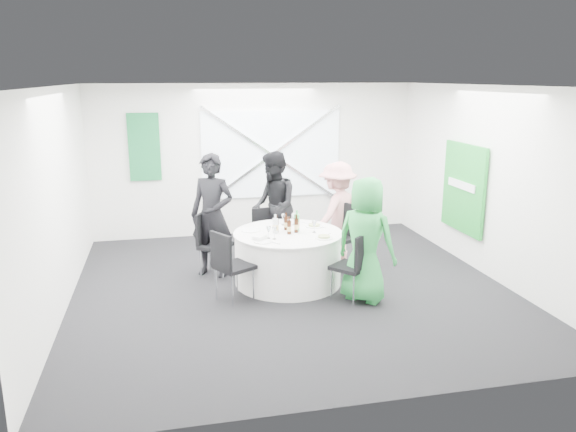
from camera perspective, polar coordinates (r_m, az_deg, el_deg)
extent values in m
plane|color=black|center=(8.05, 0.31, -7.27)|extent=(6.00, 6.00, 0.00)
plane|color=white|center=(7.50, 0.34, 13.10)|extent=(6.00, 6.00, 0.00)
plane|color=white|center=(10.55, -3.33, 5.71)|extent=(6.00, 0.00, 6.00)
plane|color=white|center=(4.87, 8.26, -4.34)|extent=(6.00, 0.00, 6.00)
plane|color=white|center=(7.58, -22.37, 1.38)|extent=(0.00, 6.00, 6.00)
plane|color=white|center=(8.81, 19.75, 3.25)|extent=(0.00, 6.00, 6.00)
cube|color=white|center=(10.55, -1.69, 6.27)|extent=(2.60, 0.03, 1.60)
cube|color=silver|center=(10.51, -1.64, 6.25)|extent=(2.63, 0.05, 1.84)
cube|color=silver|center=(10.51, -1.64, 6.25)|extent=(2.63, 0.05, 1.84)
cube|color=#136032|center=(10.33, -14.39, 6.80)|extent=(0.55, 0.04, 1.20)
cube|color=#1A922C|center=(9.32, 17.40, 2.73)|extent=(0.05, 1.20, 1.40)
cylinder|color=white|center=(8.10, 0.00, -4.33)|extent=(1.52, 1.52, 0.74)
cylinder|color=white|center=(7.99, 0.00, -1.74)|extent=(1.56, 1.56, 0.02)
cube|color=black|center=(8.97, -2.15, -2.19)|extent=(0.44, 0.44, 0.05)
cube|color=black|center=(9.08, -2.53, -0.46)|extent=(0.38, 0.09, 0.42)
cylinder|color=silver|center=(9.22, -1.51, -3.14)|extent=(0.02, 0.02, 0.40)
cylinder|color=silver|center=(9.13, -3.40, -3.34)|extent=(0.02, 0.02, 0.40)
cylinder|color=silver|center=(8.93, -0.85, -3.71)|extent=(0.02, 0.02, 0.40)
cylinder|color=silver|center=(8.84, -2.80, -3.92)|extent=(0.02, 0.02, 0.40)
cube|color=black|center=(8.43, -7.35, -3.01)|extent=(0.59, 0.59, 0.05)
cube|color=black|center=(8.44, -8.70, -1.20)|extent=(0.23, 0.39, 0.47)
cylinder|color=silver|center=(8.73, -7.92, -4.12)|extent=(0.02, 0.02, 0.45)
cylinder|color=silver|center=(8.42, -8.88, -4.83)|extent=(0.02, 0.02, 0.45)
cylinder|color=silver|center=(8.60, -5.75, -4.34)|extent=(0.02, 0.02, 0.45)
cylinder|color=silver|center=(8.29, -6.65, -5.07)|extent=(0.02, 0.02, 0.45)
cube|color=black|center=(8.64, 5.00, -2.32)|extent=(0.62, 0.62, 0.06)
cube|color=black|center=(8.71, 6.13, -0.32)|extent=(0.22, 0.42, 0.50)
cylinder|color=silver|center=(8.71, 6.72, -4.03)|extent=(0.02, 0.02, 0.48)
cylinder|color=silver|center=(8.97, 5.06, -3.44)|extent=(0.02, 0.02, 0.48)
cylinder|color=silver|center=(8.46, 4.86, -4.52)|extent=(0.02, 0.02, 0.48)
cylinder|color=silver|center=(8.73, 3.22, -3.90)|extent=(0.02, 0.02, 0.48)
cube|color=black|center=(7.52, 6.29, -5.18)|extent=(0.60, 0.60, 0.05)
cube|color=black|center=(7.35, 7.70, -3.61)|extent=(0.34, 0.29, 0.46)
cylinder|color=silver|center=(7.38, 6.69, -7.54)|extent=(0.02, 0.02, 0.44)
cylinder|color=silver|center=(7.66, 8.03, -6.77)|extent=(0.02, 0.02, 0.44)
cylinder|color=silver|center=(7.55, 4.43, -6.99)|extent=(0.02, 0.02, 0.44)
cylinder|color=silver|center=(7.83, 5.82, -6.25)|extent=(0.02, 0.02, 0.44)
cube|color=black|center=(7.48, -5.46, -5.16)|extent=(0.60, 0.60, 0.05)
cube|color=black|center=(7.28, -6.82, -3.57)|extent=(0.25, 0.38, 0.47)
cylinder|color=silver|center=(7.60, -7.31, -6.87)|extent=(0.02, 0.02, 0.45)
cylinder|color=silver|center=(7.33, -5.68, -7.62)|extent=(0.02, 0.02, 0.45)
cylinder|color=silver|center=(7.80, -5.18, -6.26)|extent=(0.02, 0.02, 0.45)
cylinder|color=silver|center=(7.54, -3.51, -6.96)|extent=(0.02, 0.02, 0.45)
imported|color=black|center=(8.36, -7.70, 0.05)|extent=(0.80, 0.72, 1.84)
imported|color=black|center=(9.00, -1.47, 0.96)|extent=(0.48, 0.87, 1.78)
imported|color=pink|center=(8.91, 5.00, 0.30)|extent=(1.13, 1.03, 1.63)
imported|color=green|center=(7.42, 7.89, -2.43)|extent=(0.95, 0.95, 1.67)
cylinder|color=white|center=(8.54, -0.51, -0.59)|extent=(0.26, 0.26, 0.01)
cylinder|color=white|center=(8.09, -3.82, -1.45)|extent=(0.28, 0.28, 0.01)
cylinder|color=white|center=(8.30, 2.67, -1.04)|extent=(0.25, 0.25, 0.01)
cylinder|color=#92B15F|center=(8.29, 2.68, -0.91)|extent=(0.16, 0.16, 0.02)
cylinder|color=white|center=(7.71, 3.68, -2.23)|extent=(0.25, 0.25, 0.01)
cylinder|color=#92B15F|center=(7.70, 3.68, -2.08)|extent=(0.16, 0.16, 0.02)
cylinder|color=white|center=(7.53, -2.56, -2.60)|extent=(0.25, 0.25, 0.01)
cube|color=white|center=(7.61, -2.87, -2.18)|extent=(0.22, 0.22, 0.05)
cylinder|color=#3B190A|center=(7.98, -1.17, -0.99)|extent=(0.06, 0.06, 0.19)
cylinder|color=#3B190A|center=(7.95, -1.18, -0.13)|extent=(0.02, 0.02, 0.06)
cylinder|color=tan|center=(7.98, -1.17, -1.12)|extent=(0.06, 0.06, 0.07)
cylinder|color=#3B190A|center=(8.10, -0.21, -0.74)|extent=(0.06, 0.06, 0.19)
cylinder|color=#3B190A|center=(8.07, -0.21, 0.13)|extent=(0.02, 0.02, 0.06)
cylinder|color=tan|center=(8.10, -0.21, -0.88)|extent=(0.06, 0.06, 0.07)
cylinder|color=#3B190A|center=(7.96, 0.84, -0.97)|extent=(0.06, 0.06, 0.20)
cylinder|color=#3B190A|center=(7.93, 0.85, -0.04)|extent=(0.02, 0.02, 0.06)
cylinder|color=tan|center=(7.97, 0.84, -1.11)|extent=(0.06, 0.06, 0.07)
cylinder|color=#3B190A|center=(7.88, 0.11, -1.17)|extent=(0.06, 0.06, 0.19)
cylinder|color=#3B190A|center=(7.84, 0.11, -0.27)|extent=(0.02, 0.02, 0.06)
cylinder|color=tan|center=(7.88, 0.11, -1.31)|extent=(0.06, 0.06, 0.07)
cylinder|color=#43AF5D|center=(8.01, 0.90, -0.70)|extent=(0.08, 0.08, 0.25)
cylinder|color=#43AF5D|center=(7.97, 0.91, 0.38)|extent=(0.03, 0.03, 0.06)
cylinder|color=tan|center=(8.01, 0.90, -0.88)|extent=(0.08, 0.08, 0.09)
cylinder|color=silver|center=(7.93, -1.30, -1.01)|extent=(0.08, 0.08, 0.21)
cylinder|color=silver|center=(7.89, -1.30, -0.06)|extent=(0.03, 0.03, 0.06)
cylinder|color=tan|center=(7.93, -1.30, -1.16)|extent=(0.08, 0.08, 0.07)
cylinder|color=white|center=(7.70, -1.99, -2.26)|extent=(0.06, 0.06, 0.00)
cylinder|color=white|center=(7.69, -1.99, -1.89)|extent=(0.01, 0.01, 0.10)
cone|color=white|center=(7.67, -2.00, -1.35)|extent=(0.07, 0.07, 0.08)
cylinder|color=white|center=(8.39, 0.57, -0.89)|extent=(0.06, 0.06, 0.00)
cylinder|color=white|center=(8.38, 0.57, -0.54)|extent=(0.01, 0.01, 0.10)
cone|color=white|center=(8.36, 0.57, -0.04)|extent=(0.07, 0.07, 0.08)
cylinder|color=white|center=(8.38, -0.47, -0.91)|extent=(0.06, 0.06, 0.00)
cylinder|color=white|center=(8.37, -0.47, -0.56)|extent=(0.01, 0.01, 0.10)
cone|color=white|center=(8.35, -0.47, -0.06)|extent=(0.07, 0.07, 0.08)
cylinder|color=white|center=(7.67, -1.39, -2.34)|extent=(0.06, 0.06, 0.00)
cylinder|color=white|center=(7.65, -1.39, -1.96)|extent=(0.01, 0.01, 0.10)
cone|color=white|center=(7.63, -1.39, -1.42)|extent=(0.07, 0.07, 0.08)
cylinder|color=white|center=(8.00, 2.67, -1.65)|extent=(0.06, 0.06, 0.00)
cylinder|color=white|center=(7.99, 2.67, -1.29)|extent=(0.01, 0.01, 0.10)
cone|color=white|center=(7.97, 2.68, -0.76)|extent=(0.07, 0.07, 0.08)
cube|color=silver|center=(7.64, -3.30, -2.40)|extent=(0.12, 0.12, 0.01)
cube|color=silver|center=(7.46, -1.25, -2.79)|extent=(0.11, 0.12, 0.01)
cube|color=silver|center=(8.27, 3.51, -1.13)|extent=(0.09, 0.13, 0.01)
cube|color=silver|center=(8.49, 1.69, -0.70)|extent=(0.10, 0.13, 0.01)
cube|color=silver|center=(7.65, 3.35, -2.38)|extent=(0.10, 0.13, 0.01)
cube|color=silver|center=(7.89, 4.08, -1.90)|extent=(0.11, 0.12, 0.01)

